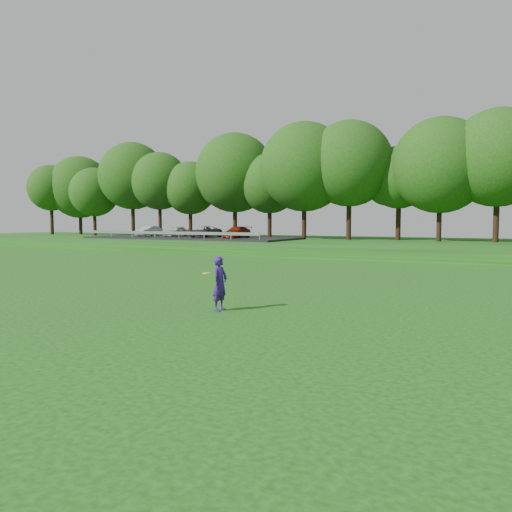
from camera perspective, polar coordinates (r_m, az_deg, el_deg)
The scene contains 6 objects.
ground at distance 15.52m, azimuth -7.69°, elevation -5.61°, with size 140.00×140.00×0.00m, color #15420C.
berm at distance 47.25m, azimuth 17.54°, elevation 1.09°, with size 130.00×30.00×0.60m, color #15420C.
walking_path at distance 33.66m, azimuth 12.92°, elevation -0.43°, with size 130.00×1.60×0.04m, color gray.
treeline at distance 51.42m, azimuth 18.61°, elevation 10.00°, with size 104.00×7.00×15.00m, color #1B3E0E, non-canonical shape.
parking_lot at distance 55.75m, azimuth -7.32°, elevation 2.39°, with size 24.00×9.00×1.38m.
woman at distance 14.43m, azimuth -4.15°, elevation -3.15°, with size 0.48×0.83×1.58m.
Camera 1 is at (9.08, -12.31, 2.60)m, focal length 35.00 mm.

